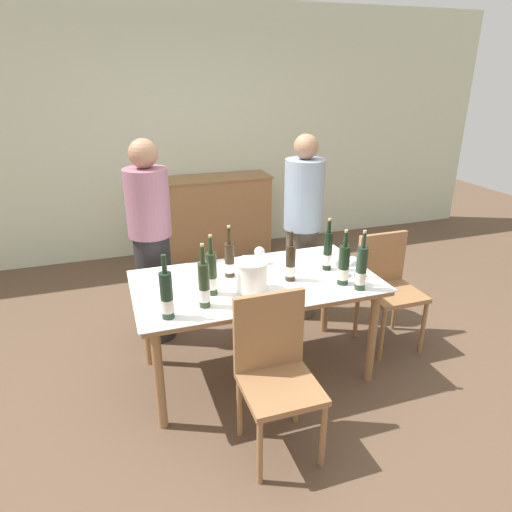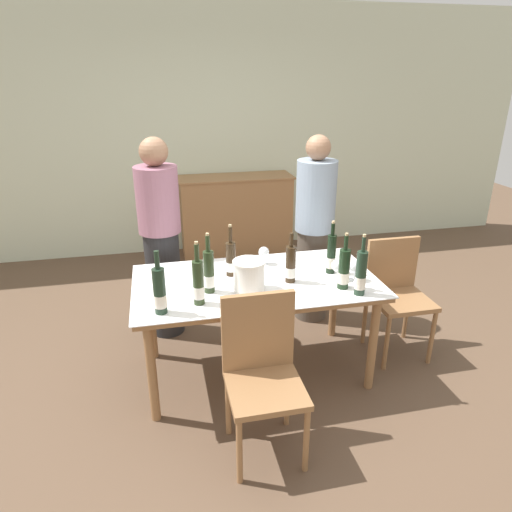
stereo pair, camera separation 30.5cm
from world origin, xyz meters
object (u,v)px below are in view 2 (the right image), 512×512
(dining_table, at_px, (256,290))
(wine_bottle_5, at_px, (198,283))
(wine_bottle_4, at_px, (344,270))
(wine_glass_2, at_px, (338,266))
(wine_glass_4, at_px, (264,253))
(person_host, at_px, (161,241))
(wine_bottle_0, at_px, (291,265))
(wine_glass_0, at_px, (246,261))
(wine_bottle_3, at_px, (331,255))
(wine_bottle_6, at_px, (160,292))
(ice_bucket, at_px, (249,275))
(wine_glass_1, at_px, (249,269))
(chair_right_end, at_px, (396,288))
(person_guest_left, at_px, (314,232))
(chair_near_front, at_px, (262,366))
(wine_bottle_1, at_px, (209,272))
(wine_glass_3, at_px, (355,267))
(wine_bottle_7, at_px, (231,259))
(wine_bottle_2, at_px, (361,274))

(dining_table, distance_m, wine_bottle_5, 0.53)
(wine_bottle_4, height_order, wine_glass_2, wine_bottle_4)
(wine_glass_4, height_order, person_host, person_host)
(wine_bottle_0, bearing_deg, wine_glass_0, 147.03)
(wine_bottle_3, distance_m, wine_bottle_4, 0.25)
(wine_bottle_3, bearing_deg, wine_bottle_6, -164.42)
(wine_bottle_6, height_order, wine_glass_4, wine_bottle_6)
(ice_bucket, xyz_separation_m, wine_glass_2, (0.62, 0.04, -0.01))
(wine_glass_1, xyz_separation_m, wine_glass_4, (0.16, 0.26, 0.00))
(wine_glass_1, bearing_deg, chair_right_end, 3.55)
(chair_right_end, bearing_deg, wine_bottle_6, -167.30)
(dining_table, relative_size, wine_bottle_5, 4.07)
(dining_table, xyz_separation_m, wine_bottle_3, (0.54, 0.01, 0.21))
(wine_bottle_4, xyz_separation_m, chair_right_end, (0.59, 0.32, -0.35))
(wine_bottle_4, distance_m, person_guest_left, 0.95)
(dining_table, distance_m, chair_near_front, 0.70)
(wine_bottle_1, height_order, wine_glass_3, wine_bottle_1)
(wine_bottle_7, bearing_deg, wine_glass_3, -17.98)
(wine_glass_0, relative_size, chair_near_front, 0.16)
(dining_table, relative_size, wine_bottle_7, 4.46)
(wine_bottle_6, relative_size, wine_bottle_7, 1.06)
(wine_glass_3, bearing_deg, wine_bottle_5, -174.02)
(wine_bottle_2, relative_size, wine_glass_1, 3.12)
(dining_table, height_order, wine_glass_3, wine_glass_3)
(wine_bottle_6, relative_size, wine_glass_4, 2.95)
(wine_bottle_3, xyz_separation_m, person_host, (-1.16, 0.71, -0.06))
(wine_bottle_1, bearing_deg, wine_bottle_3, 7.63)
(ice_bucket, relative_size, wine_glass_2, 1.45)
(wine_bottle_2, xyz_separation_m, chair_right_end, (0.52, 0.43, -0.36))
(chair_near_front, relative_size, person_host, 0.57)
(wine_bottle_4, height_order, wine_bottle_5, wine_bottle_5)
(wine_bottle_3, distance_m, wine_glass_2, 0.12)
(wine_glass_2, distance_m, wine_glass_4, 0.57)
(wine_bottle_7, bearing_deg, person_host, 127.39)
(wine_glass_4, relative_size, person_guest_left, 0.08)
(ice_bucket, height_order, wine_bottle_4, wine_bottle_4)
(wine_bottle_0, relative_size, wine_bottle_1, 0.87)
(person_host, xyz_separation_m, person_guest_left, (1.28, -0.02, -0.01))
(wine_bottle_0, distance_m, wine_glass_3, 0.44)
(wine_bottle_7, relative_size, wine_glass_0, 2.51)
(wine_bottle_3, bearing_deg, ice_bucket, -165.83)
(dining_table, relative_size, wine_bottle_3, 4.32)
(wine_bottle_4, bearing_deg, wine_bottle_3, 87.87)
(wine_bottle_2, height_order, wine_glass_4, wine_bottle_2)
(wine_bottle_5, height_order, wine_glass_3, wine_bottle_5)
(wine_bottle_0, distance_m, chair_near_front, 0.77)
(wine_bottle_4, bearing_deg, person_host, 139.94)
(wine_bottle_0, bearing_deg, ice_bucket, -166.15)
(wine_glass_0, height_order, person_guest_left, person_guest_left)
(wine_bottle_7, xyz_separation_m, person_guest_left, (0.81, 0.58, -0.05))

